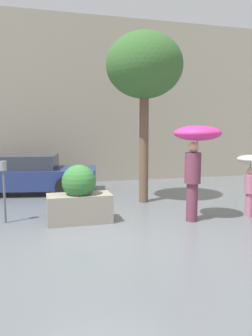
# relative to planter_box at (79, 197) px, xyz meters

# --- Properties ---
(ground_plane) EXTENTS (40.00, 40.00, 0.00)m
(ground_plane) POSITION_rel_planter_box_xyz_m (0.41, -1.06, -0.53)
(ground_plane) COLOR slate
(building_facade) EXTENTS (18.00, 0.30, 6.00)m
(building_facade) POSITION_rel_planter_box_xyz_m (0.41, 5.44, 2.47)
(building_facade) COLOR #9E937F
(building_facade) RESTS_ON ground
(planter_box) EXTENTS (1.33, 0.71, 1.22)m
(planter_box) POSITION_rel_planter_box_xyz_m (0.00, 0.00, 0.00)
(planter_box) COLOR gray
(planter_box) RESTS_ON ground
(person_adult) EXTENTS (0.99, 0.99, 2.02)m
(person_adult) POSITION_rel_planter_box_xyz_m (2.41, -0.49, 1.05)
(person_adult) COLOR brown
(person_adult) RESTS_ON ground
(person_child) EXTENTS (0.60, 0.60, 1.38)m
(person_child) POSITION_rel_planter_box_xyz_m (3.73, -0.51, 0.51)
(person_child) COLOR #B76684
(person_child) RESTS_ON ground
(parked_car_near) EXTENTS (4.60, 2.45, 1.17)m
(parked_car_near) POSITION_rel_planter_box_xyz_m (-1.24, 3.68, 0.02)
(parked_car_near) COLOR navy
(parked_car_near) RESTS_ON ground
(street_tree) EXTENTS (1.99, 1.99, 4.42)m
(street_tree) POSITION_rel_planter_box_xyz_m (1.91, 1.50, 2.99)
(street_tree) COLOR brown
(street_tree) RESTS_ON ground
(parking_meter) EXTENTS (0.14, 0.14, 1.30)m
(parking_meter) POSITION_rel_planter_box_xyz_m (-1.50, 0.34, 0.40)
(parking_meter) COLOR #595B60
(parking_meter) RESTS_ON ground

